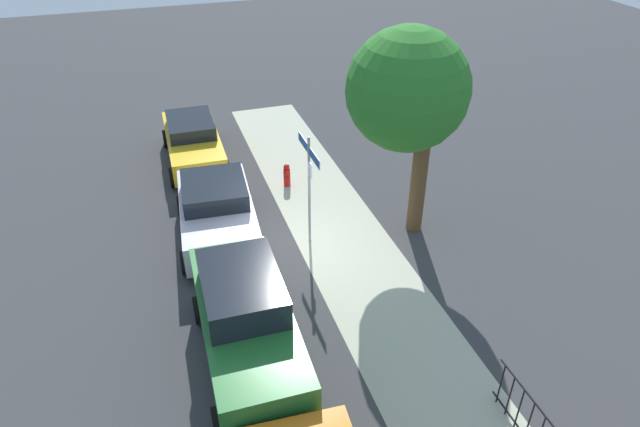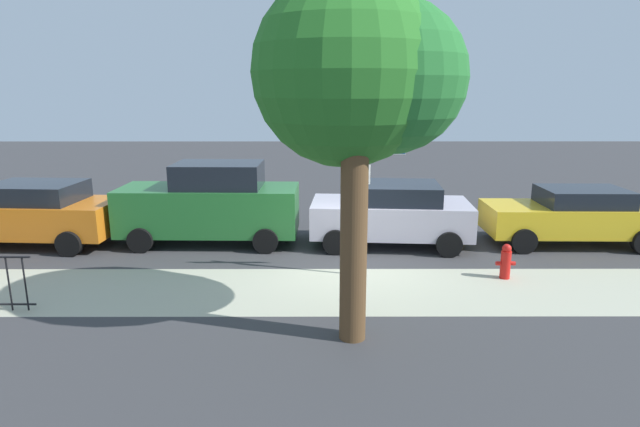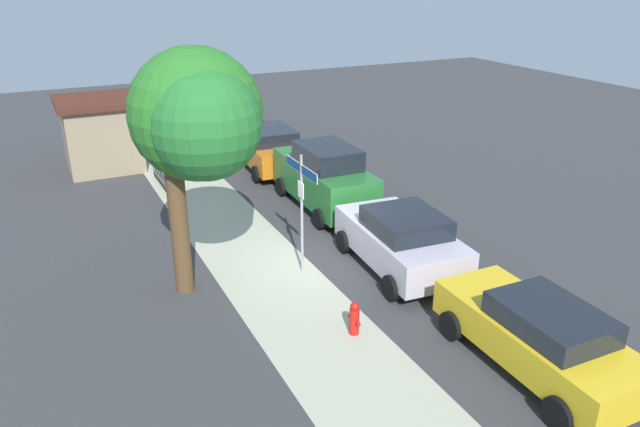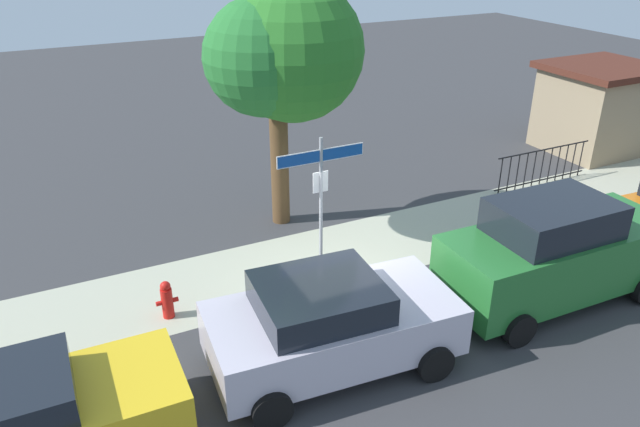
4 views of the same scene
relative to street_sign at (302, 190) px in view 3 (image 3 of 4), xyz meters
name	(u,v)px [view 3 (image 3 of 4)]	position (x,y,z in m)	size (l,w,h in m)	color
ground_plane	(312,264)	(0.25, -0.40, -2.26)	(60.00, 60.00, 0.00)	#38383A
sidewalk_strip	(242,244)	(2.25, 0.90, -2.26)	(24.00, 2.60, 0.00)	#AFAF97
street_sign	(302,190)	(0.00, 0.00, 0.00)	(1.81, 0.07, 3.18)	#9EA0A5
shade_tree	(197,120)	(0.26, 2.44, 1.98)	(3.49, 3.07, 5.86)	brown
car_yellow	(539,335)	(-5.80, -2.42, -1.47)	(4.47, 2.00, 1.51)	gold
car_silver	(401,239)	(-0.99, -2.38, -1.41)	(4.25, 2.42, 1.65)	silver
car_green	(324,177)	(3.80, -2.54, -1.19)	(4.71, 2.06, 2.17)	#256B2D
car_orange	(268,147)	(8.60, -2.44, -1.41)	(4.79, 2.38, 1.66)	orange
car_black	(233,121)	(13.41, -2.62, -1.41)	(4.12, 2.12, 1.66)	black
iron_fence	(162,175)	(7.90, 1.90, -1.71)	(3.31, 0.04, 1.07)	black
utility_shed	(101,133)	(11.56, 3.40, -0.86)	(3.35, 3.05, 2.76)	#998466
fire_hydrant	(354,318)	(-3.14, 0.20, -1.88)	(0.42, 0.22, 0.78)	red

